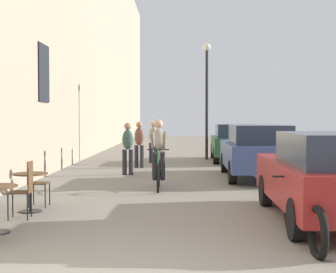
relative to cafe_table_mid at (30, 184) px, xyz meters
name	(u,v)px	position (x,y,z in m)	size (l,w,h in m)	color
cafe_table_mid	(30,184)	(0.00, 0.00, 0.00)	(0.64, 0.64, 0.72)	black
cafe_chair_mid_toward_street	(35,180)	(-0.08, 0.58, 0.00)	(0.38, 0.38, 0.89)	black
cafe_chair_mid_toward_wall	(24,189)	(0.08, -0.61, 0.00)	(0.41, 0.41, 0.89)	black
cyclist_on_bicycle	(159,156)	(2.26, 3.10, 0.29)	(0.52, 1.76, 1.74)	black
pedestrian_near	(128,146)	(1.21, 5.99, 0.38)	(0.37, 0.28, 1.61)	#26262D
pedestrian_mid	(139,142)	(1.40, 8.17, 0.39)	(0.38, 0.29, 1.62)	#26262D
pedestrian_far	(153,140)	(1.81, 9.96, 0.39)	(0.35, 0.25, 1.62)	#26262D
street_lamp	(207,86)	(3.99, 11.77, 2.59)	(0.32, 0.32, 4.90)	black
parked_car_nearest	(328,176)	(5.24, -0.82, 0.26)	(1.87, 4.27, 1.50)	maroon
parked_car_second	(257,151)	(5.04, 5.19, 0.28)	(1.93, 4.40, 1.55)	#384C84
parked_car_third	(234,142)	(5.06, 10.81, 0.26)	(1.92, 4.30, 1.51)	#23512D
parked_motorcycle	(303,214)	(4.47, -2.18, -0.12)	(0.62, 2.15, 0.92)	black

